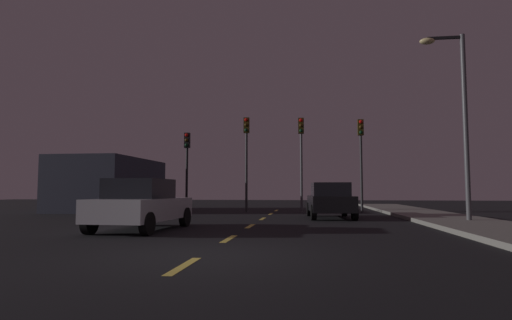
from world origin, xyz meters
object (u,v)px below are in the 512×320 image
car_stopped_ahead (330,200)px  traffic_signal_center_right (301,146)px  traffic_signal_center_left (246,146)px  car_adjacent_lane (142,204)px  traffic_signal_far_right (361,147)px  street_lamp_right (458,109)px  traffic_signal_far_left (187,156)px

car_stopped_ahead → traffic_signal_center_right: bearing=105.1°
traffic_signal_center_left → car_adjacent_lane: 11.89m
traffic_signal_far_right → street_lamp_right: bearing=-70.9°
traffic_signal_center_left → car_stopped_ahead: (4.52, -4.98, -3.02)m
traffic_signal_center_right → traffic_signal_far_right: traffic_signal_center_right is taller
traffic_signal_far_right → traffic_signal_far_left: bearing=-180.0°
traffic_signal_center_left → traffic_signal_far_right: bearing=-0.0°
traffic_signal_center_right → traffic_signal_far_right: (3.34, -0.00, -0.10)m
car_stopped_ahead → car_adjacent_lane: size_ratio=0.98×
traffic_signal_far_right → street_lamp_right: (2.63, -7.61, 0.61)m
traffic_signal_center_right → street_lamp_right: bearing=-51.9°
traffic_signal_far_left → car_stopped_ahead: bearing=-31.6°
traffic_signal_center_left → car_adjacent_lane: size_ratio=1.31×
traffic_signal_center_right → street_lamp_right: street_lamp_right is taller
car_stopped_ahead → street_lamp_right: size_ratio=0.58×
traffic_signal_far_left → traffic_signal_center_right: traffic_signal_center_right is taller
traffic_signal_center_left → car_adjacent_lane: bearing=-97.7°
car_stopped_ahead → street_lamp_right: bearing=-29.6°
traffic_signal_center_right → car_adjacent_lane: 12.68m
traffic_signal_far_left → car_adjacent_lane: size_ratio=1.11×
traffic_signal_center_left → traffic_signal_center_right: (3.17, -0.00, -0.06)m
traffic_signal_center_right → traffic_signal_center_left: bearing=180.0°
traffic_signal_center_left → traffic_signal_far_left: bearing=-180.0°
traffic_signal_far_right → street_lamp_right: 8.07m
traffic_signal_far_left → street_lamp_right: street_lamp_right is taller
traffic_signal_far_right → car_stopped_ahead: 6.08m
traffic_signal_center_left → street_lamp_right: street_lamp_right is taller
car_stopped_ahead → street_lamp_right: street_lamp_right is taller
car_stopped_ahead → car_adjacent_lane: car_adjacent_lane is taller
traffic_signal_far_left → traffic_signal_far_right: bearing=0.0°
traffic_signal_far_left → car_stopped_ahead: (8.08, -4.98, -2.49)m
traffic_signal_far_right → car_adjacent_lane: (-8.05, -11.40, -2.86)m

